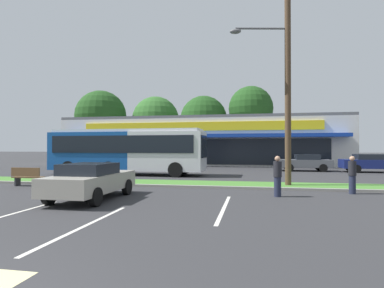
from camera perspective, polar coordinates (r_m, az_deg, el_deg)
grass_median at (r=16.94m, az=-3.31°, el=-7.10°), size 56.00×2.20×0.12m
curb_lip at (r=15.77m, az=-4.39°, el=-7.59°), size 56.00×0.24×0.12m
parking_stripe_1 at (r=10.77m, az=-30.71°, el=-11.10°), size 0.12×4.80×0.01m
parking_stripe_2 at (r=8.66m, az=-18.64°, el=-13.77°), size 0.12×4.80×0.01m
parking_stripe_3 at (r=10.52m, az=5.79°, el=-11.43°), size 0.12×4.80×0.01m
storefront_building at (r=38.30m, az=2.30°, el=0.48°), size 31.35×12.45×5.37m
tree_far_left at (r=50.29m, az=-16.14°, el=4.89°), size 7.70×7.70×10.61m
tree_left at (r=50.60m, az=-6.59°, el=4.32°), size 7.46×7.46×10.03m
tree_mid_left at (r=46.41m, az=2.11°, el=4.51°), size 6.81×6.81×9.51m
tree_mid at (r=46.67m, az=10.58°, el=6.34°), size 6.39×6.39×10.82m
utility_pole at (r=16.70m, az=16.48°, el=12.73°), size 3.13×2.38×10.94m
city_bus at (r=23.16m, az=-11.62°, el=-1.11°), size 11.29×2.84×3.25m
bus_stop_bench at (r=18.17m, az=-27.65°, el=-5.19°), size 1.60×0.45×0.95m
car_0 at (r=28.50m, az=-6.66°, el=-2.91°), size 4.61×1.94×1.61m
car_2 at (r=12.66m, az=-17.74°, el=-6.26°), size 1.96×4.35×1.37m
car_3 at (r=27.90m, az=19.75°, el=-3.12°), size 4.17×1.92×1.39m
car_4 at (r=28.67m, az=29.78°, el=-2.95°), size 4.70×1.99×1.45m
pedestrian_near_bench at (r=15.08m, az=26.98°, el=-4.99°), size 0.32×0.32×1.61m
pedestrian_by_pole at (r=13.15m, az=15.20°, el=-5.64°), size 0.33×0.33×1.63m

